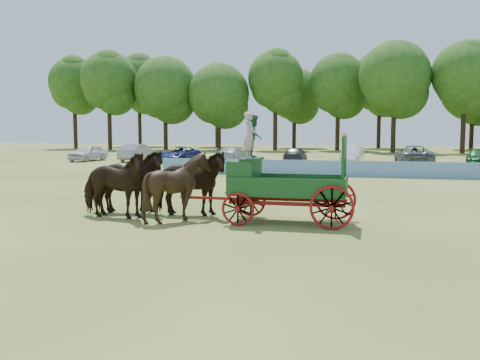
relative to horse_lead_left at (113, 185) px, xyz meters
name	(u,v)px	position (x,y,z in m)	size (l,w,h in m)	color
ground	(362,228)	(8.53, 0.11, -1.18)	(160.00, 160.00, 0.00)	tan
horse_lead_left	(113,185)	(0.00, 0.00, 0.00)	(1.27, 2.79, 2.35)	black
horse_lead_right	(127,182)	(0.00, 1.10, 0.00)	(1.27, 2.79, 2.35)	black
horse_wheel_left	(178,187)	(2.40, 0.00, 0.00)	(1.90, 2.14, 2.36)	black
horse_wheel_right	(189,183)	(2.40, 1.10, 0.00)	(1.27, 2.79, 2.35)	black
farm_dray	(267,175)	(5.37, 0.57, 0.41)	(6.00, 2.00, 3.68)	#A31810
sponsor_banner	(351,169)	(7.53, 18.11, -0.65)	(26.00, 0.08, 1.05)	#2163B6
parked_cars	(400,156)	(11.11, 30.16, -0.41)	(57.75, 7.57, 1.64)	silver
treeline	(350,83)	(5.67, 60.21, 8.17)	(91.84, 23.95, 15.44)	#382314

